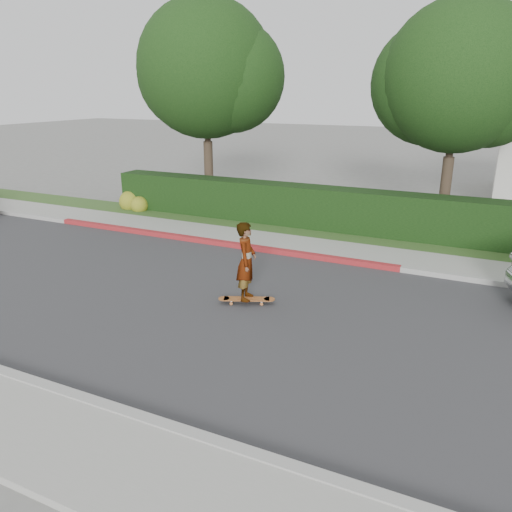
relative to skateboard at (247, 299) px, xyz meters
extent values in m
plane|color=slate|center=(1.80, -0.43, -0.11)|extent=(120.00, 120.00, 0.00)
cube|color=#2D2D30|center=(1.80, -0.43, -0.11)|extent=(60.00, 8.00, 0.01)
cube|color=#9E9E99|center=(1.80, -4.53, -0.04)|extent=(60.00, 0.20, 0.15)
cube|color=gray|center=(1.80, -5.43, -0.05)|extent=(60.00, 1.60, 0.12)
cube|color=#9E9E99|center=(1.80, 3.67, -0.04)|extent=(60.00, 0.20, 0.15)
cube|color=maroon|center=(-3.20, 3.67, -0.03)|extent=(12.00, 0.21, 0.15)
cube|color=gray|center=(1.80, 4.57, -0.05)|extent=(60.00, 1.60, 0.12)
cube|color=#2D4C1E|center=(1.80, 6.17, -0.06)|extent=(60.00, 1.60, 0.10)
cube|color=black|center=(-1.20, 6.77, 0.64)|extent=(15.00, 1.00, 1.50)
sphere|color=#2D4C19|center=(-8.40, 6.37, 0.24)|extent=(0.90, 0.90, 0.90)
sphere|color=#2D4C19|center=(-7.80, 6.17, 0.19)|extent=(0.70, 0.70, 0.70)
cylinder|color=#33261C|center=(-5.70, 8.07, 1.24)|extent=(0.36, 0.36, 2.70)
cylinder|color=#33261C|center=(-5.70, 8.07, 3.26)|extent=(0.24, 0.24, 2.25)
sphere|color=black|center=(-5.70, 8.07, 5.29)|extent=(5.20, 5.20, 5.20)
sphere|color=black|center=(-6.50, 8.47, 5.09)|extent=(4.42, 4.42, 4.42)
sphere|color=black|center=(-4.80, 8.37, 4.99)|extent=(4.16, 4.16, 4.16)
cylinder|color=#33261C|center=(3.30, 8.57, 1.15)|extent=(0.36, 0.36, 2.52)
cylinder|color=#33261C|center=(3.30, 8.57, 3.04)|extent=(0.24, 0.24, 2.10)
sphere|color=black|center=(3.30, 8.57, 4.93)|extent=(4.80, 4.80, 4.80)
sphere|color=black|center=(2.50, 8.97, 4.73)|extent=(4.08, 4.08, 4.08)
sphere|color=black|center=(4.20, 8.87, 4.63)|extent=(3.84, 3.84, 3.84)
cylinder|color=#C26E35|center=(-0.28, -0.23, -0.07)|extent=(0.08, 0.06, 0.07)
cylinder|color=#C26E35|center=(-0.36, -0.05, -0.07)|extent=(0.08, 0.06, 0.07)
cylinder|color=#C26E35|center=(0.36, 0.05, -0.07)|extent=(0.08, 0.06, 0.07)
cylinder|color=#C26E35|center=(0.28, 0.23, -0.07)|extent=(0.08, 0.06, 0.07)
cube|color=silver|center=(-0.32, -0.14, -0.02)|extent=(0.13, 0.21, 0.03)
cube|color=silver|center=(0.32, 0.14, -0.02)|extent=(0.13, 0.21, 0.03)
cube|color=brown|center=(0.00, 0.00, 0.01)|extent=(1.05, 0.64, 0.02)
cylinder|color=brown|center=(-0.47, -0.20, 0.01)|extent=(0.33, 0.33, 0.02)
cylinder|color=brown|center=(0.47, 0.20, 0.01)|extent=(0.33, 0.33, 0.02)
imported|color=white|center=(0.00, 0.00, 0.91)|extent=(0.59, 0.74, 1.79)
camera|label=1|loc=(4.66, -9.35, 4.53)|focal=35.00mm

